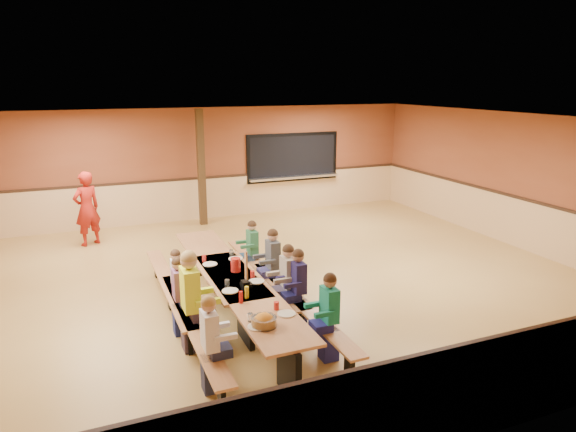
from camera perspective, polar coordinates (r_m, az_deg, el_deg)
name	(u,v)px	position (r m, az deg, el deg)	size (l,w,h in m)	color
ground	(268,281)	(9.81, -2.26, -7.21)	(12.00, 12.00, 0.00)	olive
room_envelope	(267,246)	(9.57, -2.31, -3.38)	(12.04, 10.04, 3.02)	brown
kitchen_pass_through	(293,159)	(14.83, 0.55, 6.32)	(2.78, 0.28, 1.38)	black
structural_post	(201,168)	(13.45, -9.61, 5.29)	(0.18, 0.18, 3.00)	#332211
cafeteria_table_main	(248,305)	(7.57, -4.45, -9.84)	(1.91, 3.70, 0.74)	#B27447
cafeteria_table_second	(218,272)	(8.86, -7.82, -6.18)	(1.91, 3.70, 0.74)	#B27447
seated_child_white_left	(210,345)	(6.40, -8.63, -13.98)	(0.38, 0.31, 1.22)	white
seated_adult_yellow	(191,302)	(7.32, -10.75, -9.34)	(0.48, 0.39, 1.43)	#DFF529
seated_child_grey_left	(177,284)	(8.35, -12.22, -7.45)	(0.33, 0.27, 1.13)	silver
seated_child_teal_right	(329,318)	(7.01, 4.59, -11.18)	(0.38, 0.31, 1.22)	#168568
seated_child_navy_right	(298,289)	(7.87, 1.12, -8.10)	(0.38, 0.31, 1.23)	#201B4E
seated_child_char_right	(273,265)	(8.80, -1.68, -5.50)	(0.39, 0.32, 1.25)	#464A4F
seated_child_purple_sec	(179,297)	(7.82, -11.98, -8.76)	(0.36, 0.29, 1.19)	#7B4A72
seated_child_green_sec	(253,252)	(9.59, -3.96, -4.03)	(0.35, 0.29, 1.17)	#307349
seated_child_tan_sec	(288,284)	(8.04, 0.02, -7.54)	(0.38, 0.31, 1.24)	#A59886
standing_woman	(87,209)	(12.53, -21.44, 0.77)	(0.63, 0.41, 1.72)	#A21B12
punch_pitcher	(236,265)	(8.21, -5.84, -5.41)	(0.16, 0.16, 0.22)	red
chip_bowl	(264,321)	(6.45, -2.69, -11.53)	(0.32, 0.32, 0.15)	orange
napkin_dispenser	(245,285)	(7.53, -4.77, -7.66)	(0.10, 0.14, 0.13)	black
condiment_mustard	(247,292)	(7.24, -4.61, -8.44)	(0.06, 0.06, 0.17)	yellow
condiment_ketchup	(241,297)	(7.09, -5.26, -8.98)	(0.06, 0.06, 0.17)	#B2140F
table_paddle	(246,278)	(7.58, -4.65, -6.93)	(0.16, 0.16, 0.56)	black
place_settings	(248,288)	(7.46, -4.49, -7.96)	(0.65, 3.30, 0.11)	beige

